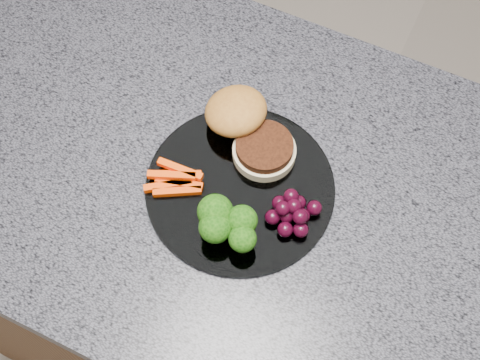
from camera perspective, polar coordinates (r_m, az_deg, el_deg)
name	(u,v)px	position (r m, az deg, el deg)	size (l,w,h in m)	color
island_cabinet	(272,301)	(1.35, 2.71, -10.24)	(1.20, 0.60, 0.86)	brown
countertop	(285,205)	(0.93, 3.87, -2.15)	(1.20, 0.60, 0.04)	#52525D
plate	(240,188)	(0.91, 0.00, -0.66)	(0.26, 0.26, 0.01)	white
burger	(246,126)	(0.93, 0.50, 4.60)	(0.17, 0.14, 0.05)	beige
carrot_sticks	(176,180)	(0.91, -5.52, 0.01)	(0.08, 0.06, 0.02)	#FE4504
broccoli	(226,222)	(0.85, -1.23, -3.64)	(0.09, 0.07, 0.06)	olive
grape_bunch	(292,212)	(0.88, 4.49, -2.78)	(0.07, 0.07, 0.04)	black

